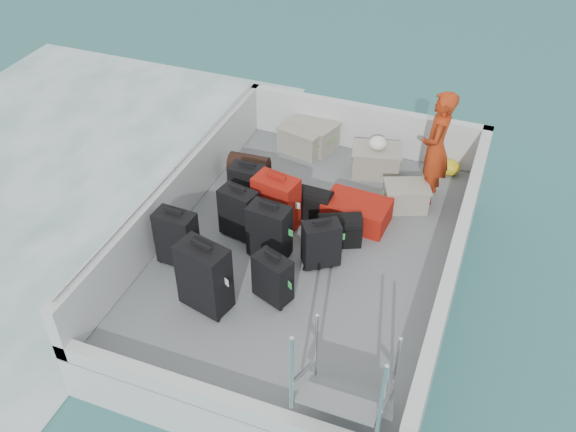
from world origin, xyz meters
name	(u,v)px	position (x,y,z in m)	size (l,w,h in m)	color
ground	(306,284)	(0.00, 0.00, 0.00)	(160.00, 160.00, 0.00)	#174D50
wake_foam	(2,203)	(-4.80, 0.00, 0.00)	(10.00, 10.00, 0.00)	white
ferry_hull	(306,267)	(0.00, 0.00, 0.30)	(3.60, 5.00, 0.60)	silver
deck	(307,248)	(0.00, 0.00, 0.61)	(3.30, 4.70, 0.02)	slate
deck_fittings	(327,248)	(0.35, -0.32, 0.99)	(3.60, 5.00, 0.90)	silver
suitcase_0	(177,239)	(-1.32, -0.77, 0.98)	(0.46, 0.26, 0.71)	black
suitcase_1	(239,213)	(-0.87, -0.06, 0.95)	(0.45, 0.26, 0.67)	black
suitcase_2	(248,188)	(-0.98, 0.49, 0.94)	(0.44, 0.26, 0.63)	black
suitcase_3	(204,278)	(-0.71, -1.29, 1.03)	(0.54, 0.32, 0.82)	black
suitcase_4	(269,232)	(-0.38, -0.27, 0.97)	(0.48, 0.28, 0.70)	black
suitcase_5	(276,204)	(-0.50, 0.24, 0.99)	(0.53, 0.32, 0.74)	#9A130B
suitcase_6	(273,279)	(-0.07, -0.93, 0.91)	(0.42, 0.25, 0.58)	black
suitcase_7	(321,245)	(0.24, -0.21, 0.92)	(0.42, 0.24, 0.60)	black
suitcase_8	(357,212)	(0.42, 0.70, 0.78)	(0.53, 0.80, 0.32)	#9A130B
duffel_0	(249,171)	(-1.21, 1.04, 0.78)	(0.55, 0.30, 0.32)	black
duffel_1	(314,205)	(-0.14, 0.63, 0.78)	(0.45, 0.30, 0.32)	black
duffel_2	(339,231)	(0.33, 0.25, 0.78)	(0.52, 0.30, 0.32)	black
crate_0	(302,140)	(-0.80, 2.03, 0.80)	(0.61, 0.42, 0.37)	gray
crate_1	(313,135)	(-0.69, 2.20, 0.81)	(0.64, 0.44, 0.39)	gray
crate_2	(376,162)	(0.36, 1.84, 0.81)	(0.63, 0.44, 0.38)	gray
crate_3	(406,197)	(0.93, 1.22, 0.78)	(0.53, 0.37, 0.32)	gray
yellow_bag	(450,167)	(1.34, 2.20, 0.73)	(0.28, 0.26, 0.22)	gold
white_bag	(378,145)	(0.36, 1.84, 1.09)	(0.24, 0.24, 0.18)	white
passenger	(436,148)	(1.17, 1.54, 1.40)	(0.58, 0.37, 1.56)	#ED4316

